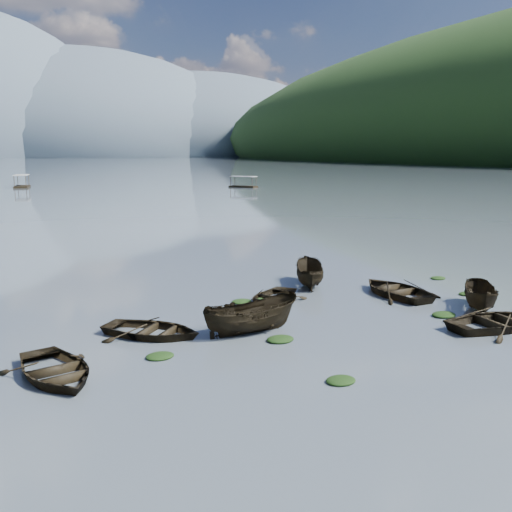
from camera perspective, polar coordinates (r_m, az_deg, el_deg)
name	(u,v)px	position (r m, az deg, el deg)	size (l,w,h in m)	color
ground_plane	(405,366)	(21.37, 14.64, -10.57)	(2400.00, 2400.00, 0.00)	#4E5861
haze_mtn_c	(82,156)	(927.72, -17.00, 9.54)	(520.00, 520.00, 260.00)	#475666
haze_mtn_d	(193,156)	(973.78, -6.35, 9.94)	(520.00, 520.00, 220.00)	#475666
rowboat_0	(56,378)	(20.83, -19.41, -11.40)	(3.13, 4.39, 0.91)	black
rowboat_2	(251,332)	(24.27, -0.48, -7.65)	(1.66, 4.40, 1.70)	black
rowboat_3	(396,295)	(31.31, 13.82, -3.79)	(3.38, 4.73, 0.98)	black
rowboat_4	(497,328)	(26.97, 22.99, -6.64)	(3.36, 4.71, 0.97)	black
rowboat_5	(480,309)	(29.77, 21.51, -4.97)	(1.47, 3.92, 1.51)	black
rowboat_6	(152,336)	(24.23, -10.35, -7.86)	(3.05, 4.27, 0.88)	black
rowboat_7	(272,302)	(28.94, 1.64, -4.66)	(2.94, 4.11, 0.85)	black
rowboat_8	(309,285)	(32.67, 5.31, -2.94)	(1.54, 4.09, 1.58)	black
weed_clump_0	(341,382)	(19.55, 8.47, -12.36)	(1.04, 0.85, 0.23)	black
weed_clump_1	(280,341)	(23.26, 2.44, -8.48)	(1.15, 0.92, 0.25)	black
weed_clump_2	(444,316)	(27.96, 18.25, -5.73)	(1.17, 0.94, 0.25)	black
weed_clump_3	(262,299)	(29.61, 0.58, -4.30)	(1.00, 0.85, 0.22)	black
weed_clump_4	(468,295)	(32.46, 20.40, -3.65)	(1.01, 0.80, 0.21)	black
weed_clump_5	(160,358)	(21.76, -9.58, -9.98)	(1.07, 0.86, 0.23)	black
weed_clump_6	(242,302)	(28.92, -1.45, -4.67)	(1.05, 0.87, 0.22)	black
weed_clump_7	(438,279)	(35.86, 17.74, -2.19)	(0.96, 0.77, 0.21)	black
pontoon_centre	(22,188)	(130.12, -22.34, 6.35)	(2.77, 6.65, 2.55)	black
pontoon_right	(243,187)	(121.00, -1.28, 6.88)	(2.43, 5.84, 2.24)	black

